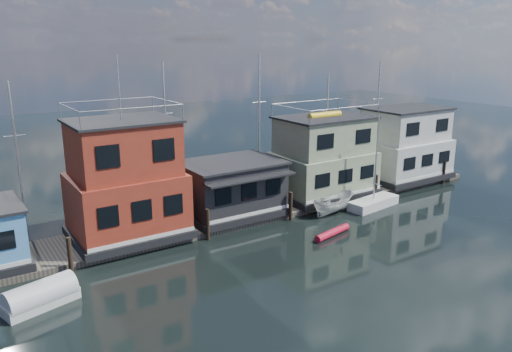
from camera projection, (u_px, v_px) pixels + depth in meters
ground at (345, 277)px, 28.61m from camera, size 160.00×160.00×0.00m
dock at (237, 214)px, 38.24m from camera, size 48.00×5.00×0.40m
houseboat_red at (126, 182)px, 32.72m from camera, size 7.40×5.90×11.86m
houseboat_dark at (231, 188)px, 37.37m from camera, size 7.40×6.10×4.06m
houseboat_green at (323, 158)px, 41.84m from camera, size 8.40×5.90×7.03m
houseboat_white at (404, 145)px, 47.12m from camera, size 8.40×5.90×6.66m
pilings at (253, 215)px, 35.56m from camera, size 42.28×0.28×2.20m
background_masts at (248, 128)px, 44.18m from camera, size 36.40×0.16×12.00m
motorboat at (333, 204)px, 38.81m from camera, size 4.23×1.92×1.58m
tarp_runabout at (40, 297)px, 25.31m from camera, size 3.90×2.35×1.48m
red_kayak at (332, 233)px, 34.49m from camera, size 3.42×1.21×0.50m
day_sailer at (373, 202)px, 40.37m from camera, size 4.93×2.18×7.51m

